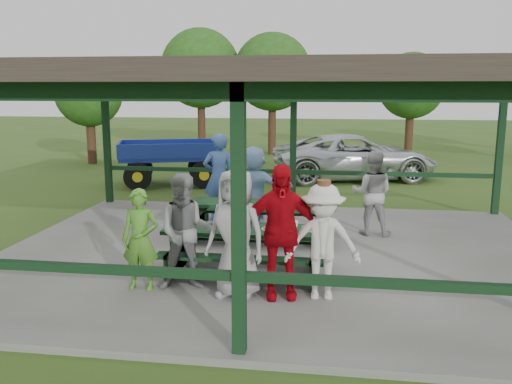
% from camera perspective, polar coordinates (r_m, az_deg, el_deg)
% --- Properties ---
extents(ground, '(90.00, 90.00, 0.00)m').
position_cam_1_polar(ground, '(9.93, 2.11, -6.92)').
color(ground, '#34561B').
rests_on(ground, ground).
extents(concrete_slab, '(10.00, 8.00, 0.10)m').
position_cam_1_polar(concrete_slab, '(9.92, 2.11, -6.64)').
color(concrete_slab, slate).
rests_on(concrete_slab, ground).
extents(pavilion_structure, '(10.60, 8.60, 3.24)m').
position_cam_1_polar(pavilion_structure, '(9.45, 2.24, 11.68)').
color(pavilion_structure, black).
rests_on(pavilion_structure, concrete_slab).
extents(picnic_table_near, '(2.54, 1.39, 0.75)m').
position_cam_1_polar(picnic_table_near, '(8.67, -1.23, -5.61)').
color(picnic_table_near, black).
rests_on(picnic_table_near, concrete_slab).
extents(picnic_table_far, '(2.78, 1.39, 0.75)m').
position_cam_1_polar(picnic_table_far, '(10.59, 0.34, -2.52)').
color(picnic_table_far, black).
rests_on(picnic_table_far, concrete_slab).
extents(table_setting, '(2.39, 0.45, 0.10)m').
position_cam_1_polar(table_setting, '(8.59, -0.59, -3.63)').
color(table_setting, white).
rests_on(table_setting, picnic_table_near).
extents(contestant_green, '(0.55, 0.37, 1.51)m').
position_cam_1_polar(contestant_green, '(8.13, -12.08, -4.92)').
color(contestant_green, '#498827').
rests_on(contestant_green, concrete_slab).
extents(contestant_grey_left, '(0.98, 0.85, 1.73)m').
position_cam_1_polar(contestant_grey_left, '(8.00, -7.34, -4.20)').
color(contestant_grey_left, gray).
rests_on(contestant_grey_left, concrete_slab).
extents(contestant_grey_mid, '(1.04, 0.84, 1.85)m').
position_cam_1_polar(contestant_grey_mid, '(7.64, -2.13, -4.40)').
color(contestant_grey_mid, '#949496').
rests_on(contestant_grey_mid, concrete_slab).
extents(contestant_red, '(1.19, 0.68, 1.92)m').
position_cam_1_polar(contestant_red, '(7.61, 2.51, -4.19)').
color(contestant_red, '#AA0610').
rests_on(contestant_red, concrete_slab).
extents(contestant_white_fedora, '(1.09, 0.66, 1.70)m').
position_cam_1_polar(contestant_white_fedora, '(7.66, 7.03, -5.20)').
color(contestant_white_fedora, silver).
rests_on(contestant_white_fedora, concrete_slab).
extents(spectator_lblue, '(1.71, 0.96, 1.76)m').
position_cam_1_polar(spectator_lblue, '(11.40, -0.18, 0.51)').
color(spectator_lblue, '#8EB6DC').
rests_on(spectator_lblue, concrete_slab).
extents(spectator_blue, '(0.84, 0.72, 1.95)m').
position_cam_1_polar(spectator_blue, '(12.16, -3.94, 1.60)').
color(spectator_blue, '#385792').
rests_on(spectator_blue, concrete_slab).
extents(spectator_grey, '(0.90, 0.74, 1.70)m').
position_cam_1_polar(spectator_grey, '(11.15, 12.13, -0.12)').
color(spectator_grey, '#97979A').
rests_on(spectator_grey, concrete_slab).
extents(pickup_truck, '(5.88, 3.79, 1.51)m').
position_cam_1_polar(pickup_truck, '(18.46, 10.37, 3.63)').
color(pickup_truck, silver).
rests_on(pickup_truck, ground).
extents(farm_trailer, '(4.28, 2.63, 1.49)m').
position_cam_1_polar(farm_trailer, '(17.35, -8.97, 3.17)').
color(farm_trailer, '#1C319C').
rests_on(farm_trailer, ground).
extents(tree_far_left, '(3.70, 3.70, 5.78)m').
position_cam_1_polar(tree_far_left, '(26.06, -5.86, 12.79)').
color(tree_far_left, '#362115').
rests_on(tree_far_left, ground).
extents(tree_left, '(3.52, 3.52, 5.50)m').
position_cam_1_polar(tree_left, '(25.08, 1.73, 12.48)').
color(tree_left, '#362115').
rests_on(tree_left, ground).
extents(tree_mid, '(2.95, 2.95, 4.60)m').
position_cam_1_polar(tree_mid, '(25.51, 16.05, 10.66)').
color(tree_mid, '#362115').
rests_on(tree_mid, ground).
extents(tree_edge_left, '(2.67, 2.67, 4.17)m').
position_cam_1_polar(tree_edge_left, '(22.86, -17.20, 9.88)').
color(tree_edge_left, '#362115').
rests_on(tree_edge_left, ground).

